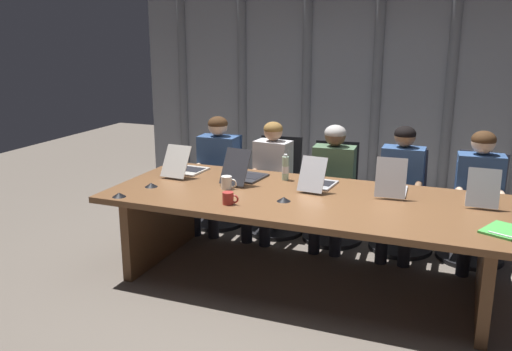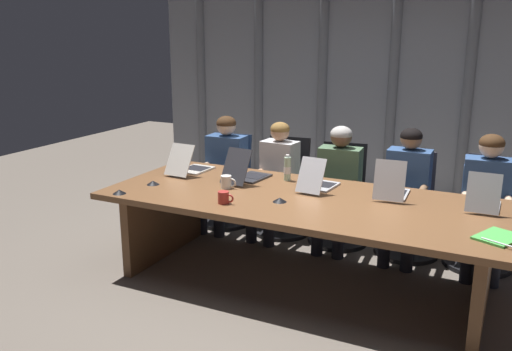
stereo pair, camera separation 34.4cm
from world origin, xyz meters
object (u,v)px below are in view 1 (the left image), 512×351
(laptop_left_mid, at_px, (245,174))
(office_chair_right_mid, at_px, (402,212))
(person_right_end, at_px, (479,190))
(conference_mic_left_side, at_px, (284,199))
(person_left_end, at_px, (215,165))
(conference_mic_middle, at_px, (151,185))
(laptop_center, at_px, (318,181))
(laptop_left_end, at_px, (186,168))
(coffee_mug_far, at_px, (227,183))
(coffee_mug_near, at_px, (229,198))
(laptop_right_mid, at_px, (392,187))
(office_chair_right_end, at_px, (474,220))
(person_left_mid, at_px, (269,173))
(office_chair_left_end, at_px, (218,191))
(water_bottle_primary, at_px, (285,168))
(office_chair_center, at_px, (334,204))
(spiral_notepad, at_px, (503,230))
(person_center, at_px, (332,177))
(laptop_right_end, at_px, (482,197))
(office_chair_left_mid, at_px, (277,197))
(person_right_mid, at_px, (401,183))
(conference_mic_right_side, at_px, (119,195))

(laptop_left_mid, distance_m, office_chair_right_mid, 1.59)
(person_right_end, xyz_separation_m, conference_mic_left_side, (-1.43, -1.11, 0.07))
(person_left_end, distance_m, conference_mic_middle, 1.14)
(laptop_center, bearing_deg, laptop_left_mid, 96.33)
(laptop_left_end, height_order, coffee_mug_far, laptop_left_end)
(person_left_end, relative_size, coffee_mug_near, 8.93)
(laptop_left_end, height_order, laptop_right_mid, laptop_right_mid)
(laptop_left_mid, bearing_deg, office_chair_right_end, -61.11)
(coffee_mug_far, bearing_deg, laptop_center, 24.02)
(person_left_mid, bearing_deg, coffee_mug_far, 3.94)
(person_right_end, bearing_deg, office_chair_left_end, -98.29)
(laptop_left_mid, distance_m, water_bottle_primary, 0.36)
(office_chair_center, xyz_separation_m, conference_mic_left_side, (-0.10, -1.26, 0.40))
(coffee_mug_far, bearing_deg, spiral_notepad, -6.60)
(laptop_left_mid, height_order, conference_mic_left_side, laptop_left_mid)
(person_center, xyz_separation_m, coffee_mug_near, (-0.49, -1.33, 0.12))
(person_center, bearing_deg, person_right_end, 86.27)
(person_right_end, bearing_deg, laptop_right_end, -4.32)
(person_right_end, bearing_deg, coffee_mug_near, -58.51)
(laptop_right_mid, bearing_deg, office_chair_left_end, 65.57)
(laptop_right_mid, distance_m, coffee_mug_far, 1.36)
(laptop_center, relative_size, person_left_end, 0.40)
(office_chair_left_end, bearing_deg, person_center, 76.26)
(office_chair_left_end, relative_size, coffee_mug_near, 7.16)
(office_chair_right_mid, distance_m, person_left_end, 1.94)
(office_chair_left_mid, distance_m, person_center, 0.71)
(person_left_mid, bearing_deg, conference_mic_left_side, 31.50)
(office_chair_right_mid, height_order, person_right_mid, person_right_mid)
(person_left_end, xyz_separation_m, conference_mic_left_side, (1.13, -1.10, 0.08))
(water_bottle_primary, bearing_deg, laptop_left_end, -171.71)
(coffee_mug_far, distance_m, conference_mic_middle, 0.66)
(conference_mic_right_side, bearing_deg, coffee_mug_far, 36.85)
(water_bottle_primary, bearing_deg, laptop_left_mid, -154.35)
(office_chair_right_mid, xyz_separation_m, person_right_mid, (-0.01, -0.15, 0.33))
(person_center, height_order, conference_mic_right_side, person_center)
(office_chair_left_end, bearing_deg, laptop_right_mid, 61.93)
(coffee_mug_far, bearing_deg, office_chair_left_end, 119.36)
(laptop_center, xyz_separation_m, coffee_mug_near, (-0.52, -0.70, -0.01))
(laptop_right_end, xyz_separation_m, person_left_end, (-2.57, 0.60, -0.12))
(coffee_mug_far, bearing_deg, laptop_right_end, 9.83)
(laptop_center, height_order, coffee_mug_far, laptop_center)
(laptop_left_end, xyz_separation_m, person_right_mid, (1.88, 0.63, -0.12))
(office_chair_right_end, bearing_deg, coffee_mug_near, -40.97)
(office_chair_center, relative_size, spiral_notepad, 2.62)
(laptop_left_end, distance_m, person_right_mid, 1.99)
(coffee_mug_near, xyz_separation_m, coffee_mug_far, (-0.19, 0.38, 0.01))
(office_chair_left_mid, relative_size, water_bottle_primary, 4.13)
(office_chair_right_mid, relative_size, coffee_mug_near, 7.09)
(coffee_mug_near, relative_size, spiral_notepad, 0.36)
(laptop_center, height_order, conference_mic_middle, laptop_center)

